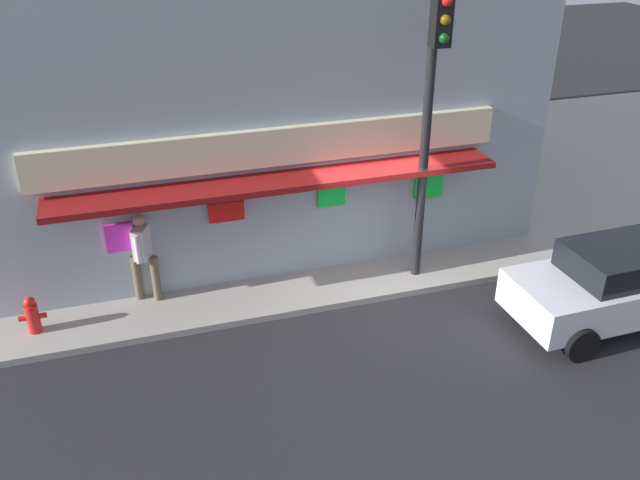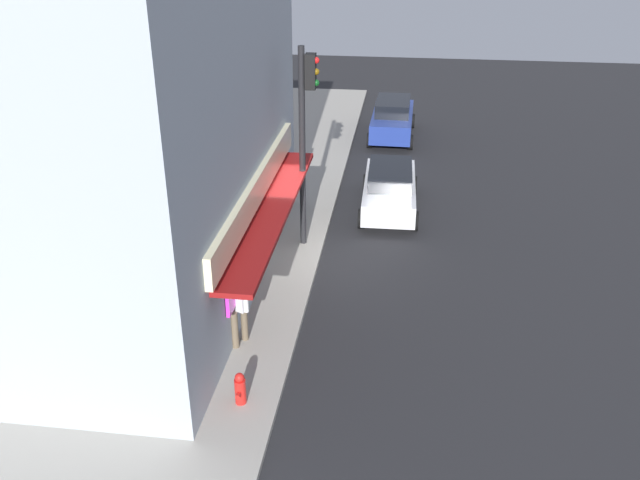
# 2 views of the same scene
# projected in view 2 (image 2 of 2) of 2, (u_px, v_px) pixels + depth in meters

# --- Properties ---
(ground_plane) EXTENTS (59.21, 59.21, 0.00)m
(ground_plane) POSITION_uv_depth(u_px,v_px,m) (320.00, 260.00, 19.71)
(ground_plane) COLOR #232326
(sidewalk) EXTENTS (39.48, 10.51, 0.13)m
(sidewalk) POSITION_uv_depth(u_px,v_px,m) (147.00, 247.00, 20.30)
(sidewalk) COLOR #A39E93
(sidewalk) RESTS_ON ground_plane
(corner_building) EXTENTS (11.79, 9.89, 8.04)m
(corner_building) POSITION_uv_depth(u_px,v_px,m) (76.00, 134.00, 16.84)
(corner_building) COLOR #9EA8B2
(corner_building) RESTS_ON sidewalk
(traffic_light) EXTENTS (0.32, 0.58, 5.82)m
(traffic_light) POSITION_uv_depth(u_px,v_px,m) (305.00, 124.00, 18.77)
(traffic_light) COLOR black
(traffic_light) RESTS_ON sidewalk
(fire_hydrant) EXTENTS (0.47, 0.23, 0.72)m
(fire_hydrant) POSITION_uv_depth(u_px,v_px,m) (240.00, 389.00, 13.71)
(fire_hydrant) COLOR red
(fire_hydrant) RESTS_ON sidewalk
(trash_can) EXTENTS (0.54, 0.54, 0.86)m
(trash_can) POSITION_uv_depth(u_px,v_px,m) (270.00, 208.00, 21.66)
(trash_can) COLOR #2D2D2D
(trash_can) RESTS_ON sidewalk
(pedestrian) EXTENTS (0.55, 0.55, 1.80)m
(pedestrian) POSITION_uv_depth(u_px,v_px,m) (238.00, 306.00, 15.30)
(pedestrian) COLOR brown
(pedestrian) RESTS_ON sidewalk
(parked_car_white) EXTENTS (4.45, 1.97, 1.54)m
(parked_car_white) POSITION_uv_depth(u_px,v_px,m) (390.00, 188.00, 22.60)
(parked_car_white) COLOR silver
(parked_car_white) RESTS_ON ground_plane
(parked_car_blue) EXTENTS (4.54, 1.99, 1.69)m
(parked_car_blue) POSITION_uv_depth(u_px,v_px,m) (392.00, 118.00, 29.72)
(parked_car_blue) COLOR navy
(parked_car_blue) RESTS_ON ground_plane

